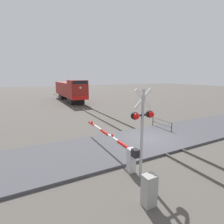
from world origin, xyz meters
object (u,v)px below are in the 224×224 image
crossing_gate (122,149)px  utility_cabinet (149,190)px  crossing_signal (142,123)px  guard_railing (162,123)px  locomotive (70,90)px

crossing_gate → utility_cabinet: bearing=-102.5°
crossing_signal → crossing_gate: 2.38m
crossing_gate → crossing_signal: bearing=-82.5°
crossing_signal → crossing_gate: (-0.20, 1.50, -1.83)m
utility_cabinet → guard_railing: utility_cabinet is taller
crossing_signal → locomotive: bearing=82.8°
crossing_signal → utility_cabinet: crossing_signal is taller
locomotive → guard_railing: size_ratio=5.84×
locomotive → guard_railing: bearing=-82.9°
utility_cabinet → guard_railing: size_ratio=0.51×
crossing_gate → guard_railing: size_ratio=2.72×
locomotive → crossing_gate: (-3.68, -26.11, -1.28)m
locomotive → crossing_signal: size_ratio=3.36×
locomotive → crossing_gate: 26.40m
guard_railing → crossing_signal: bearing=-140.0°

